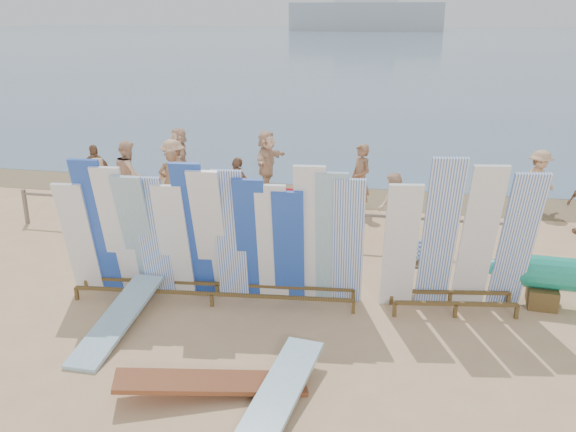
% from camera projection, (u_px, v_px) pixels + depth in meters
% --- Properties ---
extents(ground, '(160.00, 160.00, 0.00)m').
position_uv_depth(ground, '(214.00, 294.00, 11.75)').
color(ground, tan).
rests_on(ground, ground).
extents(ocean, '(320.00, 240.00, 0.02)m').
position_uv_depth(ocean, '(401.00, 38.00, 130.67)').
color(ocean, '#496583').
rests_on(ocean, ground).
extents(wet_sand_strip, '(40.00, 2.60, 0.01)m').
position_uv_depth(wet_sand_strip, '(288.00, 192.00, 18.44)').
color(wet_sand_strip, brown).
rests_on(wet_sand_strip, ground).
extents(distant_ship, '(45.00, 8.00, 14.00)m').
position_uv_depth(distant_ship, '(366.00, 12.00, 179.59)').
color(distant_ship, '#999EA3').
rests_on(distant_ship, ocean).
extents(fence, '(12.08, 0.08, 0.90)m').
position_uv_depth(fence, '(253.00, 215.00, 14.34)').
color(fence, '#78695B').
rests_on(fence, ground).
extents(main_surfboard_rack, '(5.58, 1.20, 2.76)m').
position_uv_depth(main_surfboard_rack, '(212.00, 239.00, 11.06)').
color(main_surfboard_rack, brown).
rests_on(main_surfboard_rack, ground).
extents(side_surfboard_rack, '(2.68, 1.15, 2.94)m').
position_uv_depth(side_surfboard_rack, '(460.00, 243.00, 10.64)').
color(side_surfboard_rack, brown).
rests_on(side_surfboard_rack, ground).
extents(vendor_table, '(0.89, 0.66, 1.11)m').
position_uv_depth(vendor_table, '(411.00, 276.00, 11.65)').
color(vendor_table, brown).
rests_on(vendor_table, ground).
extents(flat_board_b, '(0.93, 2.74, 0.38)m').
position_uv_depth(flat_board_b, '(276.00, 411.00, 8.28)').
color(flat_board_b, '#7DAEC8').
rests_on(flat_board_b, ground).
extents(flat_board_c, '(2.72, 1.45, 0.38)m').
position_uv_depth(flat_board_c, '(212.00, 394.00, 8.66)').
color(flat_board_c, brown).
rests_on(flat_board_c, ground).
extents(flat_board_a, '(0.57, 2.69, 0.43)m').
position_uv_depth(flat_board_a, '(119.00, 329.00, 10.43)').
color(flat_board_a, '#7DAEC8').
rests_on(flat_board_a, ground).
extents(beach_chair_left, '(0.70, 0.72, 0.96)m').
position_uv_depth(beach_chair_left, '(239.00, 218.00, 15.22)').
color(beach_chair_left, red).
rests_on(beach_chair_left, ground).
extents(beach_chair_right, '(0.57, 0.59, 0.88)m').
position_uv_depth(beach_chair_right, '(282.00, 214.00, 15.61)').
color(beach_chair_right, red).
rests_on(beach_chair_right, ground).
extents(stroller, '(0.71, 0.85, 1.00)m').
position_uv_depth(stroller, '(323.00, 214.00, 15.12)').
color(stroller, red).
rests_on(stroller, ground).
extents(beachgoer_3, '(1.30, 1.04, 1.87)m').
position_uv_depth(beachgoer_3, '(174.00, 173.00, 16.90)').
color(beachgoer_3, tan).
rests_on(beachgoer_3, ground).
extents(beachgoer_9, '(1.14, 1.05, 1.71)m').
position_uv_depth(beachgoer_9, '(538.00, 181.00, 16.34)').
color(beachgoer_9, tan).
rests_on(beachgoer_9, ground).
extents(beachgoer_1, '(0.72, 0.68, 1.77)m').
position_uv_depth(beachgoer_1, '(171.00, 182.00, 16.18)').
color(beachgoer_1, '#8C6042').
rests_on(beachgoer_1, ground).
extents(beachgoer_extra_1, '(1.00, 0.56, 1.61)m').
position_uv_depth(beachgoer_extra_1, '(95.00, 172.00, 17.46)').
color(beachgoer_extra_1, '#8C6042').
rests_on(beachgoer_extra_1, ground).
extents(beachgoer_8, '(0.55, 0.86, 1.64)m').
position_uv_depth(beachgoer_8, '(392.00, 208.00, 14.25)').
color(beachgoer_8, beige).
rests_on(beachgoer_8, ground).
extents(beachgoer_11, '(1.27, 1.69, 1.77)m').
position_uv_depth(beachgoer_11, '(180.00, 156.00, 19.12)').
color(beachgoer_11, beige).
rests_on(beachgoer_11, ground).
extents(beachgoer_0, '(0.82, 0.84, 1.62)m').
position_uv_depth(beachgoer_0, '(98.00, 188.00, 15.85)').
color(beachgoer_0, tan).
rests_on(beachgoer_0, ground).
extents(beachgoer_5, '(0.83, 1.78, 1.85)m').
position_uv_depth(beachgoer_5, '(267.00, 161.00, 18.30)').
color(beachgoer_5, beige).
rests_on(beachgoer_5, ground).
extents(beachgoer_7, '(0.72, 0.78, 1.89)m').
position_uv_depth(beachgoer_7, '(361.00, 179.00, 16.20)').
color(beachgoer_7, '#8C6042').
rests_on(beachgoer_7, ground).
extents(beachgoer_2, '(0.83, 1.00, 1.86)m').
position_uv_depth(beachgoer_2, '(129.00, 174.00, 16.74)').
color(beachgoer_2, beige).
rests_on(beachgoer_2, ground).
extents(beachgoer_4, '(1.06, 0.84, 1.67)m').
position_uv_depth(beachgoer_4, '(238.00, 189.00, 15.67)').
color(beachgoer_4, '#8C6042').
rests_on(beachgoer_4, ground).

